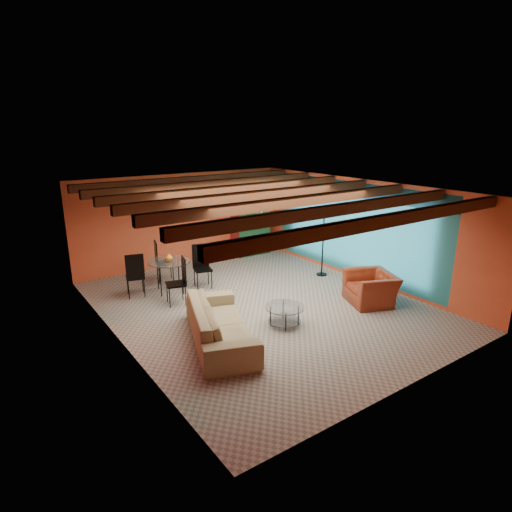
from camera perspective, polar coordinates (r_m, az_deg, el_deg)
room at (r=9.51m, az=0.31°, el=6.88°), size 6.52×8.01×2.71m
sofa at (r=8.38m, az=-4.78°, el=-8.82°), size 1.84×2.80×0.76m
armchair at (r=10.46m, az=14.94°, el=-4.12°), size 1.35×1.42×0.73m
coffee_table at (r=9.08m, az=3.78°, el=-7.86°), size 0.98×0.98×0.42m
dining_table at (r=10.95m, az=-11.36°, el=-1.86°), size 2.64×2.64×1.12m
armoire at (r=13.90m, az=-0.84°, el=4.25°), size 1.15×0.60×1.97m
floor_lamp at (r=11.98m, az=8.84°, el=1.66°), size 0.40×0.40×1.83m
ceiling_fan at (r=9.42m, az=0.70°, el=6.78°), size 1.50×1.50×0.44m
painting at (r=12.57m, az=-13.37°, el=5.55°), size 1.05×0.03×0.65m
potted_plant at (r=13.69m, az=-0.86°, el=9.27°), size 0.51×0.47×0.48m
vase at (r=10.76m, az=-11.55°, el=1.48°), size 0.21×0.21×0.20m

